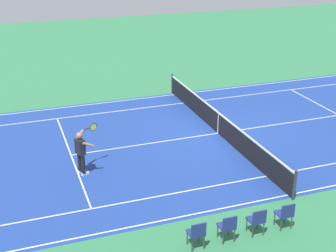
{
  "coord_description": "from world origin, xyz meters",
  "views": [
    {
      "loc": [
        8.43,
        17.1,
        8.31
      ],
      "look_at": [
        2.5,
        0.51,
        0.9
      ],
      "focal_mm": 50.57,
      "sensor_mm": 36.0,
      "label": 1
    }
  ],
  "objects_px": {
    "tennis_player_near": "(81,151)",
    "spectator_chair_0": "(285,213)",
    "spectator_chair_3": "(197,233)",
    "tennis_net": "(218,123)",
    "spectator_chair_1": "(257,220)",
    "spectator_chair_2": "(228,226)",
    "tennis_ball": "(224,119)"
  },
  "relations": [
    {
      "from": "tennis_ball",
      "to": "spectator_chair_3",
      "type": "bearing_deg",
      "value": 59.64
    },
    {
      "from": "tennis_ball",
      "to": "spectator_chair_1",
      "type": "distance_m",
      "value": 9.03
    },
    {
      "from": "spectator_chair_1",
      "to": "spectator_chair_2",
      "type": "xyz_separation_m",
      "value": [
        0.94,
        0.0,
        0.0
      ]
    },
    {
      "from": "tennis_ball",
      "to": "spectator_chair_2",
      "type": "bearing_deg",
      "value": 64.62
    },
    {
      "from": "spectator_chair_3",
      "to": "spectator_chair_2",
      "type": "bearing_deg",
      "value": 180.0
    },
    {
      "from": "tennis_player_near",
      "to": "spectator_chair_0",
      "type": "distance_m",
      "value": 7.43
    },
    {
      "from": "spectator_chair_1",
      "to": "spectator_chair_3",
      "type": "xyz_separation_m",
      "value": [
        1.89,
        0.0,
        0.0
      ]
    },
    {
      "from": "tennis_ball",
      "to": "spectator_chair_3",
      "type": "relative_size",
      "value": 0.08
    },
    {
      "from": "tennis_net",
      "to": "tennis_player_near",
      "type": "relative_size",
      "value": 6.89
    },
    {
      "from": "tennis_player_near",
      "to": "spectator_chair_3",
      "type": "bearing_deg",
      "value": 112.2
    },
    {
      "from": "tennis_ball",
      "to": "spectator_chair_2",
      "type": "distance_m",
      "value": 9.39
    },
    {
      "from": "spectator_chair_0",
      "to": "spectator_chair_1",
      "type": "distance_m",
      "value": 0.94
    },
    {
      "from": "tennis_net",
      "to": "spectator_chair_1",
      "type": "height_order",
      "value": "tennis_net"
    },
    {
      "from": "tennis_net",
      "to": "spectator_chair_2",
      "type": "relative_size",
      "value": 13.3
    },
    {
      "from": "spectator_chair_1",
      "to": "spectator_chair_2",
      "type": "bearing_deg",
      "value": 0.0
    },
    {
      "from": "tennis_net",
      "to": "spectator_chair_1",
      "type": "bearing_deg",
      "value": 73.38
    },
    {
      "from": "tennis_player_near",
      "to": "spectator_chair_0",
      "type": "relative_size",
      "value": 1.93
    },
    {
      "from": "tennis_player_near",
      "to": "spectator_chair_0",
      "type": "bearing_deg",
      "value": 132.9
    },
    {
      "from": "tennis_ball",
      "to": "spectator_chair_1",
      "type": "xyz_separation_m",
      "value": [
        3.08,
        8.47,
        0.49
      ]
    },
    {
      "from": "tennis_player_near",
      "to": "tennis_ball",
      "type": "bearing_deg",
      "value": -157.08
    },
    {
      "from": "tennis_ball",
      "to": "spectator_chair_2",
      "type": "relative_size",
      "value": 0.08
    },
    {
      "from": "spectator_chair_0",
      "to": "tennis_net",
      "type": "bearing_deg",
      "value": -99.4
    },
    {
      "from": "spectator_chair_1",
      "to": "spectator_chair_3",
      "type": "distance_m",
      "value": 1.89
    },
    {
      "from": "tennis_player_near",
      "to": "spectator_chair_3",
      "type": "xyz_separation_m",
      "value": [
        -2.22,
        5.44,
        -0.41
      ]
    },
    {
      "from": "spectator_chair_3",
      "to": "tennis_net",
      "type": "bearing_deg",
      "value": -119.45
    },
    {
      "from": "tennis_net",
      "to": "spectator_chair_3",
      "type": "height_order",
      "value": "tennis_net"
    },
    {
      "from": "tennis_net",
      "to": "spectator_chair_2",
      "type": "xyz_separation_m",
      "value": [
        3.06,
        7.1,
        0.03
      ]
    },
    {
      "from": "tennis_net",
      "to": "spectator_chair_3",
      "type": "bearing_deg",
      "value": 60.55
    },
    {
      "from": "tennis_ball",
      "to": "spectator_chair_3",
      "type": "distance_m",
      "value": 9.83
    },
    {
      "from": "spectator_chair_0",
      "to": "tennis_ball",
      "type": "bearing_deg",
      "value": -104.12
    },
    {
      "from": "spectator_chair_1",
      "to": "spectator_chair_2",
      "type": "relative_size",
      "value": 1.0
    },
    {
      "from": "spectator_chair_1",
      "to": "spectator_chair_3",
      "type": "relative_size",
      "value": 1.0
    }
  ]
}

